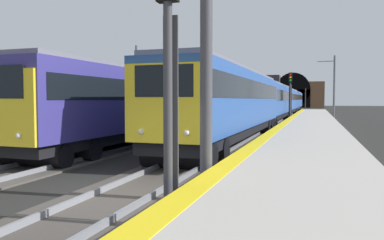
% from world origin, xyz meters
% --- Properties ---
extents(ground_plane, '(320.00, 320.00, 0.00)m').
position_xyz_m(ground_plane, '(0.00, 0.00, 0.00)').
color(ground_plane, black).
extents(platform_right, '(112.00, 3.62, 0.91)m').
position_xyz_m(platform_right, '(0.00, -4.01, 0.45)').
color(platform_right, '#ADA89E').
rests_on(platform_right, ground_plane).
extents(platform_right_edge_strip, '(112.00, 0.50, 0.01)m').
position_xyz_m(platform_right_edge_strip, '(0.00, -2.45, 0.91)').
color(platform_right_edge_strip, yellow).
rests_on(platform_right_edge_strip, platform_right).
extents(track_main_line, '(160.00, 2.94, 0.21)m').
position_xyz_m(track_main_line, '(0.00, 0.00, 0.04)').
color(track_main_line, '#423D38').
rests_on(track_main_line, ground_plane).
extents(train_main_approaching, '(77.74, 3.00, 4.89)m').
position_xyz_m(train_main_approaching, '(41.89, 0.00, 2.32)').
color(train_main_approaching, '#264C99').
rests_on(train_main_approaching, ground_plane).
extents(train_adjacent_platform, '(40.17, 3.43, 4.90)m').
position_xyz_m(train_adjacent_platform, '(21.67, 4.83, 2.30)').
color(train_adjacent_platform, navy).
rests_on(train_adjacent_platform, ground_plane).
extents(railway_signal_near, '(0.39, 0.38, 5.15)m').
position_xyz_m(railway_signal_near, '(-1.57, -1.85, 3.12)').
color(railway_signal_near, '#38383D').
rests_on(railway_signal_near, ground_plane).
extents(railway_signal_mid, '(0.39, 0.38, 5.17)m').
position_xyz_m(railway_signal_mid, '(32.75, -1.85, 3.13)').
color(railway_signal_mid, '#38383D').
rests_on(railway_signal_mid, ground_plane).
extents(railway_signal_far, '(0.39, 0.38, 5.34)m').
position_xyz_m(railway_signal_far, '(92.99, -1.85, 3.12)').
color(railway_signal_far, '#38383D').
rests_on(railway_signal_far, ground_plane).
extents(tunnel_portal, '(2.68, 18.47, 10.74)m').
position_xyz_m(tunnel_portal, '(115.32, 2.41, 4.01)').
color(tunnel_portal, brown).
rests_on(tunnel_portal, ground_plane).
extents(catenary_mast_near, '(0.22, 2.29, 7.27)m').
position_xyz_m(catenary_mast_near, '(23.70, 11.01, 3.75)').
color(catenary_mast_near, '#595B60').
rests_on(catenary_mast_near, ground_plane).
extents(catenary_mast_far, '(0.22, 1.93, 7.17)m').
position_xyz_m(catenary_mast_far, '(36.56, -6.19, 3.68)').
color(catenary_mast_far, '#595B60').
rests_on(catenary_mast_far, ground_plane).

